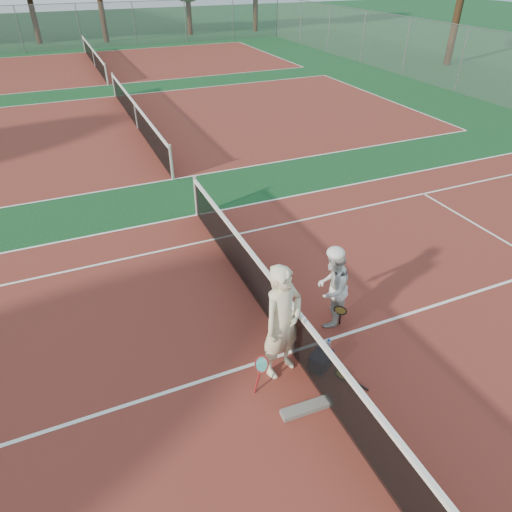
# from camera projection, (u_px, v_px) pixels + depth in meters

# --- Properties ---
(ground) EXTENTS (130.00, 130.00, 0.00)m
(ground) POSITION_uv_depth(u_px,v_px,m) (292.00, 352.00, 7.92)
(ground) COLOR #113E1C
(ground) RESTS_ON ground
(court_main) EXTENTS (23.77, 10.97, 0.01)m
(court_main) POSITION_uv_depth(u_px,v_px,m) (292.00, 352.00, 7.92)
(court_main) COLOR maroon
(court_main) RESTS_ON ground
(court_far_a) EXTENTS (23.77, 10.97, 0.01)m
(court_far_a) POSITION_uv_depth(u_px,v_px,m) (138.00, 128.00, 18.27)
(court_far_a) COLOR maroon
(court_far_a) RESTS_ON ground
(court_far_b) EXTENTS (23.77, 10.97, 0.01)m
(court_far_b) POSITION_uv_depth(u_px,v_px,m) (95.00, 66.00, 28.62)
(court_far_b) COLOR maroon
(court_far_b) RESTS_ON ground
(net_main) EXTENTS (0.10, 10.98, 1.02)m
(net_main) POSITION_uv_depth(u_px,v_px,m) (293.00, 330.00, 7.64)
(net_main) COLOR black
(net_main) RESTS_ON ground
(net_far_a) EXTENTS (0.10, 10.98, 1.02)m
(net_far_a) POSITION_uv_depth(u_px,v_px,m) (136.00, 115.00, 17.99)
(net_far_a) COLOR black
(net_far_a) RESTS_ON ground
(net_far_b) EXTENTS (0.10, 10.98, 1.02)m
(net_far_b) POSITION_uv_depth(u_px,v_px,m) (94.00, 58.00, 28.35)
(net_far_b) COLOR black
(net_far_b) RESTS_ON ground
(fence_back) EXTENTS (32.00, 0.06, 3.00)m
(fence_back) POSITION_uv_depth(u_px,v_px,m) (79.00, 27.00, 33.17)
(fence_back) COLOR slate
(fence_back) RESTS_ON ground
(player_a) EXTENTS (0.87, 0.71, 2.04)m
(player_a) POSITION_uv_depth(u_px,v_px,m) (282.00, 322.00, 7.04)
(player_a) COLOR beige
(player_a) RESTS_ON ground
(player_b) EXTENTS (0.97, 0.95, 1.57)m
(player_b) POSITION_uv_depth(u_px,v_px,m) (332.00, 288.00, 8.16)
(player_b) COLOR silver
(player_b) RESTS_ON ground
(racket_red) EXTENTS (0.41, 0.40, 0.54)m
(racket_red) POSITION_uv_depth(u_px,v_px,m) (262.00, 371.00, 7.19)
(racket_red) COLOR maroon
(racket_red) RESTS_ON ground
(racket_black_held) EXTENTS (0.36, 0.35, 0.57)m
(racket_black_held) POSITION_uv_depth(u_px,v_px,m) (339.00, 317.00, 8.25)
(racket_black_held) COLOR black
(racket_black_held) RESTS_ON ground
(racket_spare) EXTENTS (0.50, 0.66, 0.06)m
(racket_spare) POSITION_uv_depth(u_px,v_px,m) (343.00, 375.00, 7.45)
(racket_spare) COLOR black
(racket_spare) RESTS_ON ground
(sports_bag_navy) EXTENTS (0.47, 0.42, 0.31)m
(sports_bag_navy) POSITION_uv_depth(u_px,v_px,m) (321.00, 360.00, 7.55)
(sports_bag_navy) COLOR #101A32
(sports_bag_navy) RESTS_ON ground
(sports_bag_purple) EXTENTS (0.34, 0.33, 0.23)m
(sports_bag_purple) POSITION_uv_depth(u_px,v_px,m) (317.00, 364.00, 7.53)
(sports_bag_purple) COLOR black
(sports_bag_purple) RESTS_ON ground
(net_cover_canvas) EXTENTS (0.82, 0.22, 0.09)m
(net_cover_canvas) POSITION_uv_depth(u_px,v_px,m) (307.00, 408.00, 6.88)
(net_cover_canvas) COLOR #66615C
(net_cover_canvas) RESTS_ON ground
(water_bottle) EXTENTS (0.09, 0.09, 0.30)m
(water_bottle) POSITION_uv_depth(u_px,v_px,m) (328.00, 347.00, 7.80)
(water_bottle) COLOR silver
(water_bottle) RESTS_ON ground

